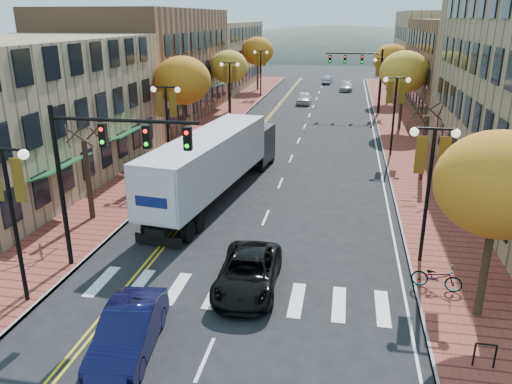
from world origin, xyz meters
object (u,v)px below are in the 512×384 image
at_px(black_suv, 248,273).
at_px(semi_truck, 217,158).
at_px(bicycle, 437,277).
at_px(navy_sedan, 129,331).

bearing_deg(black_suv, semi_truck, 108.32).
relative_size(semi_truck, bicycle, 8.54).
bearing_deg(semi_truck, black_suv, -61.92).
height_order(semi_truck, navy_sedan, semi_truck).
xyz_separation_m(semi_truck, bicycle, (11.18, -9.29, -1.69)).
bearing_deg(navy_sedan, bicycle, 21.71).
xyz_separation_m(semi_truck, black_suv, (3.88, -10.36, -1.64)).
relative_size(semi_truck, black_suv, 3.23).
xyz_separation_m(semi_truck, navy_sedan, (0.89, -14.92, -1.59)).
xyz_separation_m(navy_sedan, black_suv, (2.99, 4.56, -0.05)).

